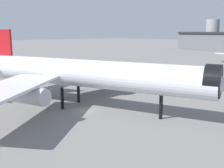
{
  "coord_description": "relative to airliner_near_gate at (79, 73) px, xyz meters",
  "views": [
    {
      "loc": [
        40.2,
        -31.34,
        15.08
      ],
      "look_at": [
        3.7,
        3.16,
        5.4
      ],
      "focal_mm": 43.47,
      "sensor_mm": 36.0,
      "label": 1
    }
  ],
  "objects": [
    {
      "name": "ground",
      "position": [
        3.34,
        -0.7,
        -6.89
      ],
      "size": [
        900.0,
        900.0,
        0.0
      ],
      "primitive_type": "plane",
      "color": "slate"
    },
    {
      "name": "airliner_near_gate",
      "position": [
        0.0,
        0.0,
        0.0
      ],
      "size": [
        57.03,
        50.91,
        15.66
      ],
      "rotation": [
        0.0,
        0.0,
        0.34
      ],
      "color": "silver",
      "rests_on": "ground"
    }
  ]
}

